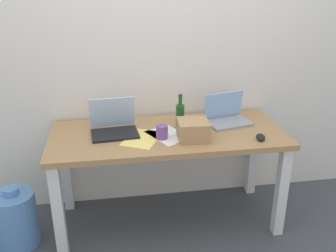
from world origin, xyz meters
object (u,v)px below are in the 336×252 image
beer_bottle (180,115)px  coffee_mug (162,132)px  desk (168,146)px  laptop_left (114,126)px  laptop_right (227,116)px  cardboard_box (193,130)px  water_cooler_jug (16,219)px  computer_mouse (261,137)px

beer_bottle → coffee_mug: size_ratio=2.62×
desk → laptop_left: 0.41m
laptop_left → coffee_mug: size_ratio=3.53×
laptop_right → cardboard_box: laptop_right is taller
cardboard_box → desk: bearing=140.3°
beer_bottle → laptop_right: bearing=5.6°
beer_bottle → cardboard_box: (0.05, -0.21, -0.03)m
coffee_mug → water_cooler_jug: (-1.03, -0.01, -0.58)m
laptop_right → coffee_mug: size_ratio=3.68×
beer_bottle → coffee_mug: beer_bottle is taller
desk → water_cooler_jug: 1.17m
laptop_right → computer_mouse: laptop_right is taller
desk → cardboard_box: (0.15, -0.13, 0.17)m
computer_mouse → cardboard_box: (-0.45, 0.09, 0.05)m
laptop_left → water_cooler_jug: bearing=-167.8°
computer_mouse → cardboard_box: size_ratio=0.49×
desk → computer_mouse: (0.60, -0.21, 0.12)m
laptop_left → cardboard_box: bearing=-18.9°
coffee_mug → beer_bottle: bearing=47.7°
coffee_mug → laptop_left: bearing=155.3°
beer_bottle → computer_mouse: (0.50, -0.29, -0.08)m
desk → laptop_left: laptop_left is taller
laptop_left → coffee_mug: 0.35m
cardboard_box → coffee_mug: bearing=171.0°
laptop_left → coffee_mug: bearing=-24.7°
desk → beer_bottle: 0.24m
laptop_left → water_cooler_jug: (-0.71, -0.15, -0.59)m
laptop_left → laptop_right: size_ratio=0.96×
desk → coffee_mug: (-0.06, -0.09, 0.15)m
desk → laptop_right: laptop_right is taller
computer_mouse → desk: bearing=176.4°
laptop_right → water_cooler_jug: size_ratio=0.78×
laptop_right → water_cooler_jug: (-1.55, -0.22, -0.58)m
water_cooler_jug → computer_mouse: bearing=-3.8°
cardboard_box → beer_bottle: bearing=103.6°
coffee_mug → laptop_right: bearing=21.8°
coffee_mug → cardboard_box: bearing=-9.0°
laptop_left → laptop_right: 0.84m
cardboard_box → water_cooler_jug: (-1.24, 0.02, -0.60)m
desk → cardboard_box: cardboard_box is taller
computer_mouse → coffee_mug: coffee_mug is taller
beer_bottle → laptop_left: bearing=-176.8°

